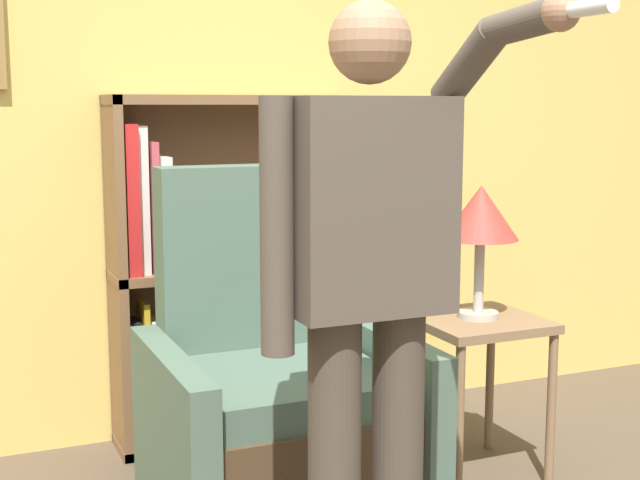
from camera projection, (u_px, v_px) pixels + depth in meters
The scene contains 6 objects.
wall_back at pixel (224, 124), 4.02m from camera, with size 8.00×0.11×2.80m.
bookcase at pixel (213, 271), 3.93m from camera, with size 1.12×0.28×1.53m.
armchair at pixel (276, 405), 3.31m from camera, with size 0.92×0.87×1.26m.
person_standing at pixel (369, 277), 2.44m from camera, with size 0.59×0.78×1.76m.
side_table at pixel (477, 344), 3.55m from camera, with size 0.48×0.48×0.65m.
table_lamp at pixel (481, 217), 3.48m from camera, with size 0.30×0.30×0.53m.
Camera 1 is at (-1.21, -1.87, 1.48)m, focal length 50.00 mm.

